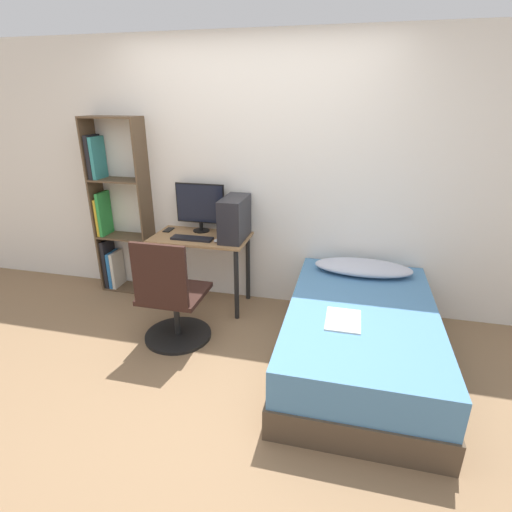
% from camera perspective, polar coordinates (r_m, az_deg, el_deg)
% --- Properties ---
extents(ground_plane, '(14.00, 14.00, 0.00)m').
position_cam_1_polar(ground_plane, '(3.10, -7.06, -17.65)').
color(ground_plane, '#846647').
extents(wall_back, '(8.00, 0.05, 2.50)m').
position_cam_1_polar(wall_back, '(3.85, -0.28, 11.11)').
color(wall_back, silver).
rests_on(wall_back, ground_plane).
extents(desk, '(0.92, 0.51, 0.72)m').
position_cam_1_polar(desk, '(3.91, -7.80, 0.94)').
color(desk, '#997047').
rests_on(desk, ground_plane).
extents(bookshelf, '(0.57, 0.25, 1.80)m').
position_cam_1_polar(bookshelf, '(4.40, -19.60, 5.42)').
color(bookshelf, brown).
rests_on(bookshelf, ground_plane).
extents(office_chair, '(0.58, 0.58, 0.95)m').
position_cam_1_polar(office_chair, '(3.42, -11.87, -6.81)').
color(office_chair, black).
rests_on(office_chair, ground_plane).
extents(bed, '(1.12, 1.84, 0.50)m').
position_cam_1_polar(bed, '(3.23, 14.57, -11.14)').
color(bed, '#4C3D2D').
rests_on(bed, ground_plane).
extents(pillow, '(0.85, 0.36, 0.11)m').
position_cam_1_polar(pillow, '(3.67, 15.04, -1.58)').
color(pillow, '#B2B7C6').
rests_on(pillow, bed).
extents(magazine, '(0.24, 0.32, 0.01)m').
position_cam_1_polar(magazine, '(2.90, 12.35, -8.92)').
color(magazine, silver).
rests_on(magazine, bed).
extents(monitor, '(0.49, 0.16, 0.47)m').
position_cam_1_polar(monitor, '(3.95, -7.98, 7.17)').
color(monitor, black).
rests_on(monitor, desk).
extents(keyboard, '(0.39, 0.12, 0.02)m').
position_cam_1_polar(keyboard, '(3.79, -9.13, 2.50)').
color(keyboard, black).
rests_on(keyboard, desk).
extents(pc_tower, '(0.21, 0.44, 0.39)m').
position_cam_1_polar(pc_tower, '(3.71, -3.07, 5.38)').
color(pc_tower, '#232328').
rests_on(pc_tower, desk).
extents(mouse, '(0.06, 0.09, 0.02)m').
position_cam_1_polar(mouse, '(3.70, -5.59, 2.22)').
color(mouse, silver).
rests_on(mouse, desk).
extents(phone, '(0.07, 0.14, 0.01)m').
position_cam_1_polar(phone, '(4.10, -12.38, 3.67)').
color(phone, black).
rests_on(phone, desk).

